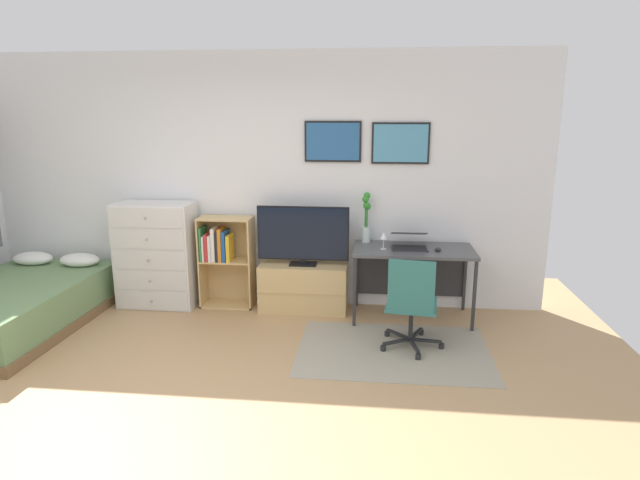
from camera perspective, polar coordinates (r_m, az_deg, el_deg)
The scene contains 14 objects.
ground_plane at distance 4.01m, azimuth -13.88°, elevation -18.02°, with size 7.20×7.20×0.00m, color tan.
wall_back_with_posters at distance 5.81m, azimuth -6.40°, elevation 6.33°, with size 6.12×0.09×2.70m.
area_rug at distance 4.89m, azimuth 7.87°, elevation -11.63°, with size 1.70×1.20×0.01m, color #9E937F.
bed at distance 6.05m, azimuth -29.82°, elevation -6.09°, with size 1.28×1.99×0.57m.
dresser at distance 6.04m, azimuth -17.09°, elevation -1.53°, with size 0.83×0.46×1.14m.
bookshelf at distance 5.85m, azimuth -10.37°, elevation -1.53°, with size 0.57×0.30×0.99m.
tv_stand at distance 5.71m, azimuth -1.77°, elevation -5.06°, with size 0.93×0.41×0.51m.
television at distance 5.54m, azimuth -1.85°, elevation 0.47°, with size 0.96×0.16×0.63m.
desk at distance 5.54m, azimuth 9.88°, elevation -2.01°, with size 1.21×0.64×0.74m.
office_chair at distance 4.76m, azimuth 9.77°, elevation -6.54°, with size 0.57×0.58×0.86m.
laptop at distance 5.46m, azimuth 9.55°, elevation -0.13°, with size 0.37×0.40×0.16m.
computer_mouse at distance 5.38m, azimuth 12.53°, elevation -0.97°, with size 0.06×0.10×0.03m, color #262628.
bamboo_vase at distance 5.59m, azimuth 4.99°, elevation 2.38°, with size 0.09×0.09×0.53m.
wine_glass at distance 5.33m, azimuth 6.85°, elevation 0.42°, with size 0.07×0.07×0.18m.
Camera 1 is at (1.26, -3.20, 2.07)m, focal length 29.84 mm.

